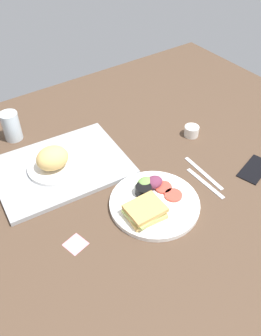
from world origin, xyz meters
TOP-DOWN VIEW (x-y plane):
  - ground_plane at (0.00, 0.00)cm, footprint 190.00×150.00cm
  - serving_tray at (-15.78, 20.13)cm, footprint 47.49×36.48cm
  - bread_plate_near at (-18.06, 19.75)cm, footprint 19.24×19.24cm
  - plate_with_salad at (0.06, -11.65)cm, footprint 28.45×28.45cm
  - drinking_glass at (-22.67, 46.49)cm, footprint 6.68×6.68cm
  - espresso_cup at (34.91, 8.72)cm, footprint 5.60×5.60cm
  - fork at (20.72, -14.07)cm, footprint 1.51×17.01cm
  - knife at (23.72, -10.07)cm, footprint 2.29×19.04cm
  - cell_phone at (39.76, -18.99)cm, footprint 15.85×10.97cm
  - sticky_note at (-26.78, -10.93)cm, footprint 6.79×6.79cm

SIDE VIEW (x-z plane):
  - ground_plane at x=0.00cm, z-range -3.00..0.00cm
  - sticky_note at x=-26.78cm, z-range 0.00..0.12cm
  - fork at x=20.72cm, z-range 0.00..0.50cm
  - knife at x=23.72cm, z-range 0.00..0.50cm
  - cell_phone at x=39.76cm, z-range 0.00..0.80cm
  - serving_tray at x=-15.78cm, z-range 0.00..1.60cm
  - plate_with_salad at x=0.06cm, z-range -0.99..4.41cm
  - espresso_cup at x=34.91cm, z-range 0.00..4.00cm
  - bread_plate_near at x=-18.06cm, z-range 0.54..9.47cm
  - drinking_glass at x=-22.67cm, z-range 0.00..11.33cm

